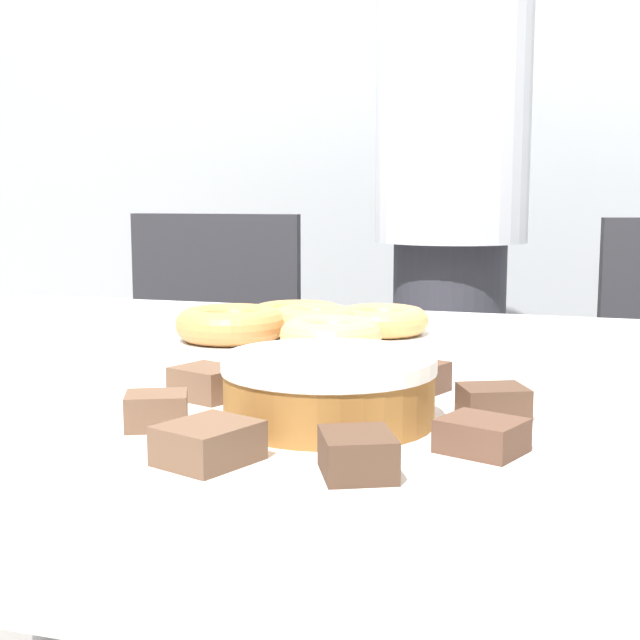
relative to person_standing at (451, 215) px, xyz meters
name	(u,v)px	position (x,y,z in m)	size (l,w,h in m)	color
wall_back	(506,56)	(0.03, 0.66, 0.41)	(8.00, 0.05, 2.60)	#B2B7BC
table	(334,454)	(0.03, -0.95, -0.22)	(1.48, 1.03, 0.76)	silver
person_standing	(451,215)	(0.00, 0.00, 0.00)	(0.31, 0.31, 1.68)	#383842
office_chair_left	(194,432)	(-0.53, -0.10, -0.47)	(0.47, 0.47, 0.89)	black
plate_cake	(329,428)	(0.09, -1.17, -0.13)	(0.36, 0.36, 0.01)	white
plate_donuts	(314,341)	(-0.04, -0.79, -0.13)	(0.37, 0.37, 0.01)	white
frosted_cake	(329,389)	(0.09, -1.17, -0.10)	(0.16, 0.16, 0.05)	#9E662D
lamington_0	(309,372)	(0.04, -1.05, -0.12)	(0.06, 0.07, 0.03)	brown
lamington_1	(207,383)	(-0.03, -1.13, -0.12)	(0.07, 0.06, 0.03)	brown
lamington_2	(157,410)	(-0.02, -1.23, -0.12)	(0.06, 0.05, 0.03)	brown
lamington_3	(208,443)	(0.05, -1.30, -0.12)	(0.07, 0.07, 0.03)	brown
lamington_4	(357,454)	(0.15, -1.29, -0.12)	(0.06, 0.07, 0.03)	#513828
lamington_5	(482,436)	(0.22, -1.22, -0.12)	(0.07, 0.06, 0.02)	brown
lamington_6	(493,401)	(0.21, -1.12, -0.12)	(0.06, 0.06, 0.02)	#513828
lamington_7	(418,378)	(0.14, -1.05, -0.12)	(0.06, 0.06, 0.03)	brown
donut_0	(314,322)	(-0.04, -0.79, -0.11)	(0.11, 0.11, 0.04)	tan
donut_1	(298,315)	(-0.09, -0.70, -0.11)	(0.12, 0.12, 0.03)	#D18E4C
donut_2	(231,324)	(-0.13, -0.84, -0.11)	(0.13, 0.13, 0.04)	#C68447
donut_3	(331,335)	(0.01, -0.88, -0.11)	(0.11, 0.11, 0.04)	#E5AD66
donut_4	(383,321)	(0.04, -0.74, -0.11)	(0.12, 0.12, 0.03)	tan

